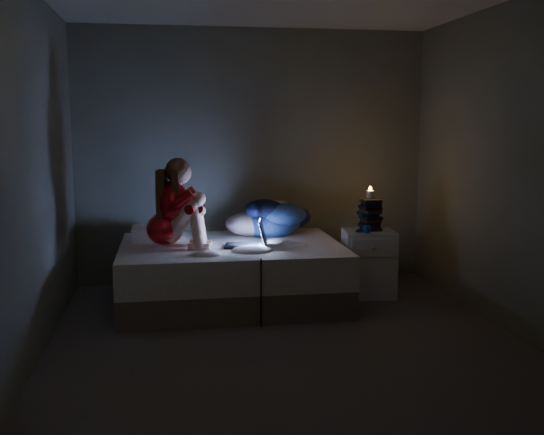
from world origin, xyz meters
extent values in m
cube|color=#413C3A|center=(0.00, 0.00, -0.01)|extent=(3.60, 3.80, 0.02)
cube|color=#595D4E|center=(0.00, 1.91, 1.30)|extent=(3.60, 0.02, 2.60)
cube|color=#595D4E|center=(0.00, -1.91, 1.30)|extent=(3.60, 0.02, 2.60)
cube|color=#595D4E|center=(-1.81, 0.00, 1.30)|extent=(0.02, 3.80, 2.60)
cube|color=#595D4E|center=(1.81, 0.00, 1.30)|extent=(0.02, 3.80, 2.60)
cube|color=white|center=(-0.99, 1.39, 0.61)|extent=(0.45, 0.32, 0.13)
cube|color=silver|center=(1.01, 1.12, 0.32)|extent=(0.52, 0.48, 0.63)
cylinder|color=beige|center=(1.02, 1.15, 0.96)|extent=(0.07, 0.07, 0.08)
cube|color=black|center=(0.92, 1.08, 0.64)|extent=(0.11, 0.15, 0.01)
sphere|color=navy|center=(0.96, 0.96, 0.67)|extent=(0.08, 0.08, 0.08)
camera|label=1|loc=(-0.88, -4.63, 1.65)|focal=42.07mm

